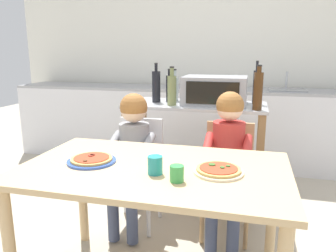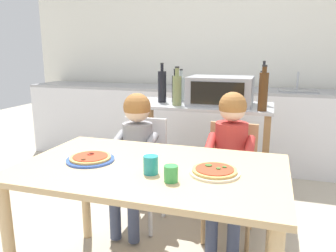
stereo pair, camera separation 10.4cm
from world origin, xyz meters
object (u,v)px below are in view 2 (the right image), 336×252
bottle_tall_green_wine (162,86)px  bottle_dark_olive_oil (263,91)px  kitchen_island_cart (200,137)px  bottle_brown_beer (263,87)px  drinking_cup_green (171,174)px  dining_chair_left (141,163)px  dining_chair_right (231,172)px  pizza_plate_cream (215,171)px  dining_table (151,183)px  child_in_grey_shirt (135,144)px  child_in_red_shirt (230,151)px  toaster_oven (221,91)px  pizza_plate_blue_rimmed (90,159)px  bottle_slim_sauce (176,88)px  bottle_clear_vinegar (181,88)px  bottle_squat_spirits (177,89)px  drinking_cup_teal (151,165)px

bottle_tall_green_wine → bottle_dark_olive_oil: bearing=-12.6°
bottle_tall_green_wine → kitchen_island_cart: bearing=1.1°
bottle_brown_beer → drinking_cup_green: size_ratio=4.68×
dining_chair_left → dining_chair_right: size_ratio=1.00×
bottle_brown_beer → pizza_plate_cream: (-0.17, -1.32, -0.29)m
bottle_tall_green_wine → dining_table: (0.34, -1.19, -0.39)m
drinking_cup_green → child_in_grey_shirt: bearing=123.9°
bottle_dark_olive_oil → dining_chair_right: size_ratio=0.42×
child_in_red_shirt → drinking_cup_green: child_in_red_shirt is taller
toaster_oven → bottle_tall_green_wine: size_ratio=1.53×
kitchen_island_cart → drinking_cup_green: bearing=-83.7°
dining_chair_left → pizza_plate_blue_rimmed: 0.78m
bottle_slim_sauce → kitchen_island_cart: bearing=-6.7°
bottle_brown_beer → bottle_clear_vinegar: size_ratio=1.27×
dining_chair_right → child_in_red_shirt: (0.00, -0.12, 0.19)m
kitchen_island_cart → drinking_cup_green: 1.39m
dining_chair_left → drinking_cup_green: bearing=-59.9°
bottle_squat_spirits → dining_chair_left: bottle_squat_spirits is taller
dining_chair_left → pizza_plate_cream: (0.68, -0.72, 0.27)m
bottle_slim_sauce → drinking_cup_green: (0.39, -1.39, -0.24)m
pizza_plate_cream → dining_chair_right: bearing=90.0°
toaster_oven → dining_chair_right: size_ratio=0.64×
pizza_plate_blue_rimmed → bottle_clear_vinegar: bearing=83.8°
child_in_red_shirt → bottle_slim_sauce: bearing=132.1°
kitchen_island_cart → dining_table: kitchen_island_cart is taller
bottle_clear_vinegar → dining_chair_right: bottle_clear_vinegar is taller
bottle_tall_green_wine → dining_chair_right: (0.67, -0.47, -0.55)m
dining_chair_right → child_in_red_shirt: bearing=-90.0°
bottle_slim_sauce → child_in_red_shirt: bearing=-47.9°
toaster_oven → bottle_clear_vinegar: 0.39m
child_in_red_shirt → drinking_cup_teal: 0.77m
bottle_slim_sauce → drinking_cup_green: bottle_slim_sauce is taller
dining_chair_left → bottle_brown_beer: bearing=35.3°
bottle_tall_green_wine → pizza_plate_cream: bearing=-60.7°
bottle_dark_olive_oil → drinking_cup_green: size_ratio=4.41×
dining_table → bottle_squat_spirits: bearing=98.7°
bottle_squat_spirits → child_in_grey_shirt: size_ratio=0.31×
dining_table → child_in_red_shirt: 0.69m
pizza_plate_blue_rimmed → drinking_cup_green: bearing=-16.3°
bottle_brown_beer → drinking_cup_green: 1.54m
dining_table → drinking_cup_teal: bearing=-69.4°
drinking_cup_teal → toaster_oven: bearing=84.1°
bottle_dark_olive_oil → dining_table: bottle_dark_olive_oil is taller
dining_chair_left → dining_table: bearing=-64.0°
bottle_dark_olive_oil → bottle_tall_green_wine: 0.88m
bottle_tall_green_wine → child_in_red_shirt: 0.96m
bottle_slim_sauce → drinking_cup_green: size_ratio=3.76×
child_in_grey_shirt → pizza_plate_cream: size_ratio=4.09×
pizza_plate_blue_rimmed → bottle_slim_sauce: bearing=84.4°
bottle_squat_spirits → dining_table: size_ratio=0.23×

